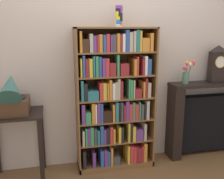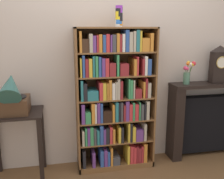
{
  "view_description": "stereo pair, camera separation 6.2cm",
  "coord_description": "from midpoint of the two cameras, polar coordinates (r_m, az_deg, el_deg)",
  "views": [
    {
      "loc": [
        -0.68,
        -2.71,
        1.63
      ],
      "look_at": [
        -0.04,
        0.1,
        0.95
      ],
      "focal_mm": 41.54,
      "sensor_mm": 36.0,
      "label": 1
    },
    {
      "loc": [
        -0.62,
        -2.72,
        1.63
      ],
      "look_at": [
        -0.04,
        0.1,
        0.95
      ],
      "focal_mm": 41.54,
      "sensor_mm": 36.0,
      "label": 2
    }
  ],
  "objects": [
    {
      "name": "gramophone",
      "position": [
        2.81,
        -20.5,
        -1.36
      ],
      "size": [
        0.31,
        0.46,
        0.49
      ],
      "color": "#472D1C",
      "rests_on": "side_table_left"
    },
    {
      "name": "fireplace_mantel",
      "position": [
        3.61,
        20.81,
        -6.17
      ],
      "size": [
        1.05,
        0.27,
        0.97
      ],
      "color": "black",
      "rests_on": "ground"
    },
    {
      "name": "ground_plane",
      "position": [
        3.24,
        1.66,
        -17.12
      ],
      "size": [
        7.74,
        6.4,
        0.02
      ],
      "primitive_type": "cube",
      "color": "brown"
    },
    {
      "name": "wall_back",
      "position": [
        3.11,
        1.84,
        7.25
      ],
      "size": [
        4.74,
        0.08,
        2.6
      ],
      "primitive_type": "cube",
      "color": "beige",
      "rests_on": "ground"
    },
    {
      "name": "cup_stack",
      "position": [
        2.9,
        2.2,
        15.81
      ],
      "size": [
        0.08,
        0.08,
        0.22
      ],
      "color": "white",
      "rests_on": "bookshelf"
    },
    {
      "name": "side_table_left",
      "position": [
        2.98,
        -19.73,
        -8.52
      ],
      "size": [
        0.57,
        0.45,
        0.77
      ],
      "color": "black",
      "rests_on": "ground"
    },
    {
      "name": "mantel_clock",
      "position": [
        3.47,
        22.93,
        5.15
      ],
      "size": [
        0.19,
        0.12,
        0.46
      ],
      "color": "black",
      "rests_on": "fireplace_mantel"
    },
    {
      "name": "bookshelf",
      "position": [
        2.99,
        1.11,
        -2.58
      ],
      "size": [
        0.9,
        0.31,
        1.64
      ],
      "color": "brown",
      "rests_on": "ground"
    },
    {
      "name": "flower_vase",
      "position": [
        3.25,
        16.94,
        3.64
      ],
      "size": [
        0.13,
        0.13,
        0.28
      ],
      "color": "#4C7A60",
      "rests_on": "fireplace_mantel"
    }
  ]
}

